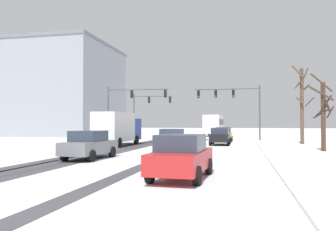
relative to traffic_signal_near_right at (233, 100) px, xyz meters
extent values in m
cube|color=#424247|center=(-9.26, -15.83, -4.83)|extent=(1.00, 39.42, 0.01)
cube|color=#424247|center=(-3.53, -15.83, -4.83)|extent=(0.76, 39.42, 0.01)
cube|color=#424247|center=(-7.44, -15.83, -4.83)|extent=(0.87, 39.42, 0.01)
cube|color=#424247|center=(-8.40, -15.83, -4.83)|extent=(1.12, 39.42, 0.01)
cube|color=white|center=(4.43, -17.62, -4.78)|extent=(4.00, 39.42, 0.12)
cylinder|color=#47474C|center=(3.03, 0.09, -1.59)|extent=(0.18, 0.18, 6.50)
cylinder|color=#47474C|center=(-0.70, 0.00, 1.26)|extent=(7.46, 0.29, 0.12)
cube|color=black|center=(0.04, 0.02, 0.71)|extent=(0.33, 0.25, 0.90)
sphere|color=black|center=(0.04, -0.14, 1.01)|extent=(0.20, 0.20, 0.20)
sphere|color=black|center=(0.04, -0.14, 0.71)|extent=(0.20, 0.20, 0.20)
sphere|color=green|center=(0.04, -0.14, 0.41)|extent=(0.20, 0.20, 0.20)
cube|color=black|center=(-2.01, -0.03, 0.71)|extent=(0.33, 0.25, 0.90)
sphere|color=black|center=(-2.01, -0.19, 1.01)|extent=(0.20, 0.20, 0.20)
sphere|color=black|center=(-2.01, -0.19, 0.71)|extent=(0.20, 0.20, 0.20)
sphere|color=green|center=(-2.01, -0.19, 0.41)|extent=(0.20, 0.20, 0.20)
cube|color=black|center=(-4.06, -0.07, 0.71)|extent=(0.33, 0.25, 0.90)
sphere|color=black|center=(-4.06, -0.23, 1.01)|extent=(0.20, 0.20, 0.20)
sphere|color=black|center=(-4.06, -0.23, 0.71)|extent=(0.20, 0.20, 0.20)
sphere|color=green|center=(-4.06, -0.23, 0.41)|extent=(0.20, 0.20, 0.20)
cylinder|color=#47474C|center=(-14.85, 8.09, -1.59)|extent=(0.18, 0.18, 6.50)
cylinder|color=#47474C|center=(-11.98, 8.30, 1.26)|extent=(5.76, 0.53, 0.12)
cube|color=black|center=(-12.55, 8.26, 0.71)|extent=(0.34, 0.26, 0.90)
sphere|color=black|center=(-12.56, 8.41, 1.01)|extent=(0.20, 0.20, 0.20)
sphere|color=black|center=(-12.56, 8.41, 0.71)|extent=(0.20, 0.20, 0.20)
sphere|color=green|center=(-12.56, 8.41, 0.41)|extent=(0.20, 0.20, 0.20)
cube|color=black|center=(-9.39, 8.48, 0.71)|extent=(0.34, 0.26, 0.90)
sphere|color=black|center=(-9.40, 8.64, 1.01)|extent=(0.20, 0.20, 0.20)
sphere|color=black|center=(-9.40, 8.64, 0.71)|extent=(0.20, 0.20, 0.20)
sphere|color=green|center=(-9.40, 8.64, 0.41)|extent=(0.20, 0.20, 0.20)
cylinder|color=#47474C|center=(-14.85, -1.91, -1.59)|extent=(0.18, 0.18, 6.50)
cylinder|color=#47474C|center=(-11.15, -1.69, 1.26)|extent=(7.41, 0.57, 0.12)
cube|color=black|center=(-11.89, -1.73, 0.71)|extent=(0.33, 0.26, 0.90)
sphere|color=black|center=(-11.90, -1.57, 1.01)|extent=(0.20, 0.20, 0.20)
sphere|color=black|center=(-11.90, -1.57, 0.71)|extent=(0.20, 0.20, 0.20)
sphere|color=green|center=(-11.90, -1.57, 0.41)|extent=(0.20, 0.20, 0.20)
cube|color=black|center=(-7.82, -1.49, 0.71)|extent=(0.33, 0.26, 0.90)
sphere|color=black|center=(-7.83, -1.33, 1.01)|extent=(0.20, 0.20, 0.20)
sphere|color=black|center=(-7.83, -1.33, 0.71)|extent=(0.20, 0.20, 0.20)
sphere|color=green|center=(-7.83, -1.33, 0.41)|extent=(0.20, 0.20, 0.20)
cube|color=yellow|center=(-1.00, -2.19, -4.17)|extent=(1.81, 4.15, 0.70)
cube|color=#2D3847|center=(-1.00, -2.34, -3.52)|extent=(1.61, 1.94, 0.60)
cylinder|color=black|center=(-1.77, -0.89, -4.52)|extent=(0.24, 0.65, 0.64)
cylinder|color=black|center=(-0.15, -0.94, -4.52)|extent=(0.24, 0.65, 0.64)
cylinder|color=black|center=(-1.84, -3.43, -4.52)|extent=(0.24, 0.65, 0.64)
cylinder|color=black|center=(-0.22, -3.48, -4.52)|extent=(0.24, 0.65, 0.64)
cube|color=black|center=(-1.00, -7.87, -4.17)|extent=(1.75, 4.12, 0.70)
cube|color=#2D3847|center=(-1.01, -8.02, -3.52)|extent=(1.58, 1.92, 0.60)
cylinder|color=black|center=(-1.80, -6.59, -4.52)|extent=(0.23, 0.64, 0.64)
cylinder|color=black|center=(-0.18, -6.61, -4.52)|extent=(0.23, 0.64, 0.64)
cylinder|color=black|center=(-1.83, -9.13, -4.52)|extent=(0.23, 0.64, 0.64)
cylinder|color=black|center=(-0.21, -9.15, -4.52)|extent=(0.23, 0.64, 0.64)
cube|color=#B7BABF|center=(-4.15, -15.15, -4.17)|extent=(1.77, 4.13, 0.70)
cube|color=#2D3847|center=(-4.14, -15.30, -3.52)|extent=(1.59, 1.93, 0.60)
cylinder|color=black|center=(-4.98, -13.90, -4.52)|extent=(0.23, 0.64, 0.64)
cylinder|color=black|center=(-3.36, -13.87, -4.52)|extent=(0.23, 0.64, 0.64)
cylinder|color=black|center=(-4.93, -16.44, -4.52)|extent=(0.23, 0.64, 0.64)
cylinder|color=black|center=(-3.32, -16.41, -4.52)|extent=(0.23, 0.64, 0.64)
cube|color=slate|center=(-7.44, -22.50, -4.17)|extent=(1.91, 4.18, 0.70)
cube|color=#2D3847|center=(-7.44, -22.65, -3.52)|extent=(1.66, 1.98, 0.60)
cylinder|color=black|center=(-8.18, -21.19, -4.52)|extent=(0.25, 0.65, 0.64)
cylinder|color=black|center=(-6.56, -21.27, -4.52)|extent=(0.25, 0.65, 0.64)
cylinder|color=black|center=(-8.31, -23.72, -4.52)|extent=(0.25, 0.65, 0.64)
cylinder|color=black|center=(-6.70, -23.81, -4.52)|extent=(0.25, 0.65, 0.64)
cube|color=red|center=(-1.11, -28.08, -4.17)|extent=(1.91, 4.18, 0.70)
cube|color=#2D3847|center=(-1.12, -28.23, -3.52)|extent=(1.66, 1.98, 0.60)
cylinder|color=black|center=(-1.85, -26.77, -4.52)|extent=(0.25, 0.65, 0.64)
cylinder|color=black|center=(-0.24, -26.85, -4.52)|extent=(0.25, 0.65, 0.64)
cylinder|color=black|center=(-1.99, -29.31, -4.52)|extent=(0.25, 0.65, 0.64)
cylinder|color=black|center=(-0.37, -29.39, -4.52)|extent=(0.25, 0.65, 0.64)
cube|color=silver|center=(-3.58, 16.11, -2.91)|extent=(2.55, 11.01, 2.90)
cube|color=#283342|center=(-3.58, 16.11, -2.56)|extent=(2.58, 10.13, 0.90)
cylinder|color=black|center=(-2.41, 12.25, -4.36)|extent=(0.30, 0.96, 0.96)
cylinder|color=black|center=(-4.78, 12.26, -4.36)|extent=(0.30, 0.96, 0.96)
cylinder|color=black|center=(-2.38, 19.40, -4.36)|extent=(0.30, 0.96, 0.96)
cylinder|color=black|center=(-4.75, 19.41, -4.36)|extent=(0.30, 0.96, 0.96)
cube|color=#233899|center=(-10.19, -7.96, -3.37)|extent=(2.12, 2.22, 2.10)
cube|color=silver|center=(-10.22, -11.66, -3.12)|extent=(2.25, 5.22, 2.60)
cylinder|color=black|center=(-11.20, -8.39, -4.42)|extent=(0.29, 0.84, 0.84)
cylinder|color=black|center=(-9.18, -8.41, -4.42)|extent=(0.29, 0.84, 0.84)
cylinder|color=black|center=(-11.25, -13.08, -4.42)|extent=(0.29, 0.84, 0.84)
cylinder|color=black|center=(-9.23, -13.10, -4.42)|extent=(0.29, 0.84, 0.84)
cylinder|color=#423023|center=(6.87, -13.70, -2.31)|extent=(0.32, 0.32, 5.07)
cylinder|color=#423023|center=(6.86, -13.13, -2.06)|extent=(1.21, 0.13, 0.77)
cylinder|color=#423023|center=(7.37, -13.60, -1.98)|extent=(0.32, 1.09, 0.87)
cylinder|color=#423023|center=(6.62, -14.37, 0.14)|extent=(1.45, 0.64, 1.47)
cylinder|color=#423023|center=(6.88, -13.30, -1.82)|extent=(0.91, 0.17, 0.95)
cylinder|color=#423023|center=(7.19, -13.46, -1.20)|extent=(0.65, 0.80, 0.97)
cylinder|color=#423023|center=(6.59, -14.45, -0.65)|extent=(1.61, 0.72, 1.15)
cylinder|color=#423023|center=(7.11, -13.94, -1.50)|extent=(0.68, 0.69, 1.06)
cylinder|color=brown|center=(6.83, -4.86, -1.09)|extent=(0.35, 0.35, 7.49)
cylinder|color=brown|center=(6.38, -5.26, 2.34)|extent=(1.03, 1.11, 1.39)
cylinder|color=brown|center=(7.60, -4.59, -0.65)|extent=(0.66, 1.63, 0.90)
cylinder|color=brown|center=(6.55, -5.16, 2.30)|extent=(0.76, 0.71, 0.70)
cylinder|color=brown|center=(7.30, -4.61, 0.78)|extent=(0.66, 1.07, 0.62)
cylinder|color=brown|center=(7.20, -4.67, 2.06)|extent=(0.53, 0.88, 1.24)
cylinder|color=brown|center=(6.62, -5.16, -0.55)|extent=(0.80, 0.63, 0.76)
cylinder|color=brown|center=(6.54, -4.49, 1.11)|extent=(0.88, 0.73, 0.92)
cube|color=#9399A3|center=(-33.65, 13.20, 2.68)|extent=(24.91, 18.11, 15.05)
cube|color=slate|center=(-33.65, 13.20, 10.46)|extent=(25.21, 18.41, 0.50)
camera|label=1|loc=(1.09, -40.40, -2.82)|focal=36.23mm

